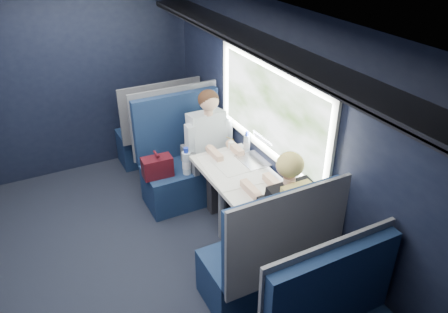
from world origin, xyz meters
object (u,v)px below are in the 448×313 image
seat_row_front (158,133)px  bottle_small (247,143)px  table (236,179)px  laptop (258,154)px  seat_bay_far (266,260)px  woman (283,211)px  cup (231,145)px  seat_bay_near (184,164)px  man (211,143)px

seat_row_front → bottle_small: 1.62m
seat_row_front → bottle_small: (0.48, -1.48, 0.43)m
table → laptop: (0.31, 0.11, 0.15)m
table → seat_bay_far: size_ratio=0.79×
woman → cup: (0.11, 1.15, 0.05)m
seat_bay_near → woman: size_ratio=0.95×
seat_bay_near → seat_bay_far: bearing=-89.5°
woman → man: bearing=90.0°
cup → seat_bay_far: bearing=-105.4°
bottle_small → man: bearing=120.3°
woman → laptop: 0.86m
woman → laptop: woman is taller
seat_bay_far → seat_row_front: size_ratio=1.09×
table → woman: 0.71m
seat_bay_far → cup: (0.36, 1.31, 0.37)m
seat_row_front → bottle_small: size_ratio=5.03×
seat_bay_near → seat_bay_far: 1.74m
table → laptop: size_ratio=2.86×
seat_bay_near → seat_bay_far: (0.01, -1.74, -0.01)m
seat_bay_far → man: size_ratio=0.95×
seat_bay_far → bottle_small: bearing=68.2°
table → seat_bay_near: size_ratio=0.79×
laptop → bottle_small: laptop is taller
seat_bay_far → man: bearing=81.0°
woman → seat_bay_far: bearing=-146.2°
seat_bay_far → bottle_small: (0.48, 1.19, 0.43)m
seat_bay_far → laptop: seat_bay_far is taller
table → seat_row_front: (-0.18, 1.80, -0.25)m
seat_row_front → woman: (0.25, -2.50, 0.32)m
man → laptop: man is taller
seat_bay_near → bottle_small: size_ratio=5.46×
table → seat_row_front: seat_row_front is taller
seat_bay_far → woman: 0.43m
seat_row_front → laptop: seat_row_front is taller
woman → bottle_small: (0.23, 1.02, 0.11)m
seat_row_front → woman: woman is taller
seat_bay_far → cup: 1.41m
man → laptop: (0.24, -0.59, 0.09)m
seat_bay_far → laptop: size_ratio=3.61×
bottle_small → woman: bearing=-102.5°
seat_row_front → cup: bearing=-75.1°
man → woman: size_ratio=1.00×
laptop → seat_bay_far: bearing=-116.7°
table → cup: size_ratio=12.05×
bottle_small → cup: bearing=131.9°
man → laptop: bearing=-67.4°
table → bottle_small: size_ratio=4.33×
seat_bay_far → seat_row_front: seat_bay_far is taller
seat_bay_near → bottle_small: 0.85m
table → man: man is taller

